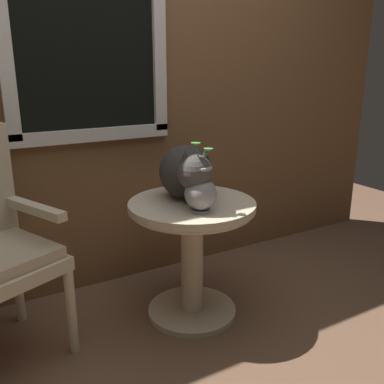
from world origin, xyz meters
TOP-DOWN VIEW (x-y plane):
  - ground_plane at (0.00, 0.00)m, footprint 6.00×6.00m
  - back_wall at (-0.01, 0.65)m, footprint 4.00×0.07m
  - wicker_side_table at (0.14, 0.07)m, footprint 0.63×0.63m
  - cat at (0.14, 0.13)m, footprint 0.35×0.63m
  - pewter_vase_with_ivy at (0.10, -0.07)m, footprint 0.15×0.15m

SIDE VIEW (x-z plane):
  - ground_plane at x=0.00m, z-range 0.00..0.00m
  - wicker_side_table at x=0.14m, z-range 0.12..0.74m
  - pewter_vase_with_ivy at x=0.10m, z-range 0.56..0.88m
  - cat at x=0.14m, z-range 0.61..0.90m
  - back_wall at x=-0.01m, z-range 0.00..2.60m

